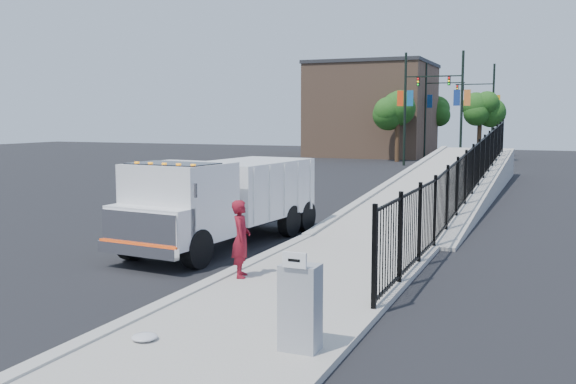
% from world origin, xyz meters
% --- Properties ---
extents(ground, '(120.00, 120.00, 0.00)m').
position_xyz_m(ground, '(0.00, 0.00, 0.00)').
color(ground, black).
rests_on(ground, ground).
extents(sidewalk, '(3.55, 12.00, 0.12)m').
position_xyz_m(sidewalk, '(1.93, -2.00, 0.06)').
color(sidewalk, '#9E998E').
rests_on(sidewalk, ground).
extents(curb, '(0.30, 12.00, 0.16)m').
position_xyz_m(curb, '(0.00, -2.00, 0.08)').
color(curb, '#ADAAA3').
rests_on(curb, ground).
extents(ramp, '(3.95, 24.06, 3.19)m').
position_xyz_m(ramp, '(2.12, 16.00, 0.00)').
color(ramp, '#9E998E').
rests_on(ramp, ground).
extents(iron_fence, '(0.10, 28.00, 1.80)m').
position_xyz_m(iron_fence, '(3.55, 12.00, 0.90)').
color(iron_fence, black).
rests_on(iron_fence, ground).
extents(truck, '(2.87, 7.16, 2.39)m').
position_xyz_m(truck, '(-1.82, 2.31, 1.35)').
color(truck, black).
rests_on(truck, ground).
extents(worker, '(0.58, 0.69, 1.62)m').
position_xyz_m(worker, '(0.40, -0.88, 0.93)').
color(worker, maroon).
rests_on(worker, sidewalk).
extents(utility_cabinet, '(0.55, 0.40, 1.25)m').
position_xyz_m(utility_cabinet, '(3.10, -4.36, 0.75)').
color(utility_cabinet, gray).
rests_on(utility_cabinet, sidewalk).
extents(arrow_sign, '(0.35, 0.04, 0.22)m').
position_xyz_m(arrow_sign, '(3.10, -4.58, 1.48)').
color(arrow_sign, white).
rests_on(arrow_sign, utility_cabinet).
extents(debris, '(0.39, 0.39, 0.10)m').
position_xyz_m(debris, '(0.80, -4.89, 0.17)').
color(debris, silver).
rests_on(debris, sidewalk).
extents(light_pole_0, '(3.77, 0.22, 8.00)m').
position_xyz_m(light_pole_0, '(-3.38, 33.12, 4.36)').
color(light_pole_0, black).
rests_on(light_pole_0, ground).
extents(light_pole_1, '(3.78, 0.22, 8.00)m').
position_xyz_m(light_pole_1, '(-0.06, 33.22, 4.36)').
color(light_pole_1, black).
rests_on(light_pole_1, ground).
extents(light_pole_2, '(3.77, 0.22, 8.00)m').
position_xyz_m(light_pole_2, '(-3.66, 42.28, 4.36)').
color(light_pole_2, black).
rests_on(light_pole_2, ground).
extents(light_pole_3, '(3.78, 0.22, 8.00)m').
position_xyz_m(light_pole_3, '(0.93, 45.40, 4.36)').
color(light_pole_3, black).
rests_on(light_pole_3, ground).
extents(tree_0, '(2.77, 2.77, 5.38)m').
position_xyz_m(tree_0, '(-5.04, 36.82, 3.95)').
color(tree_0, '#382314').
rests_on(tree_0, ground).
extents(tree_1, '(2.14, 2.14, 5.07)m').
position_xyz_m(tree_1, '(0.74, 40.19, 3.90)').
color(tree_1, '#382314').
rests_on(tree_1, ground).
extents(tree_2, '(2.50, 2.50, 5.25)m').
position_xyz_m(tree_2, '(-4.30, 49.76, 3.94)').
color(tree_2, '#382314').
rests_on(tree_2, ground).
extents(building, '(10.00, 10.00, 8.00)m').
position_xyz_m(building, '(-9.00, 44.00, 4.00)').
color(building, '#8C664C').
rests_on(building, ground).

